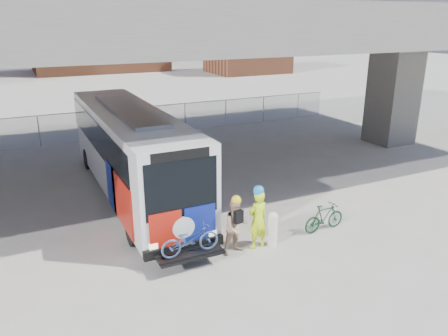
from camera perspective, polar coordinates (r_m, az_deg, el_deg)
ground at (r=17.36m, az=-3.18°, el=-5.02°), size 160.00×160.00×0.00m
bus at (r=18.34m, az=-12.14°, el=2.88°), size 2.67×12.90×3.69m
overpass at (r=19.65m, az=-8.27°, el=17.27°), size 40.00×16.00×7.95m
chainlink_fence at (r=27.93m, az=-12.87°, el=6.80°), size 30.00×0.06×30.00m
brick_buildings at (r=63.36m, az=-20.02°, el=16.28°), size 54.00×22.00×12.00m
bollard at (r=14.32m, az=6.38°, el=-7.74°), size 0.31×0.31×1.18m
cyclist_hivis at (r=13.99m, az=4.45°, el=-6.53°), size 0.77×0.56×2.14m
cyclist_tan at (r=13.70m, az=1.60°, el=-7.59°), size 0.96×0.80×1.94m
bike_parked at (r=15.62m, az=12.97°, el=-6.31°), size 1.69×0.55×1.00m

